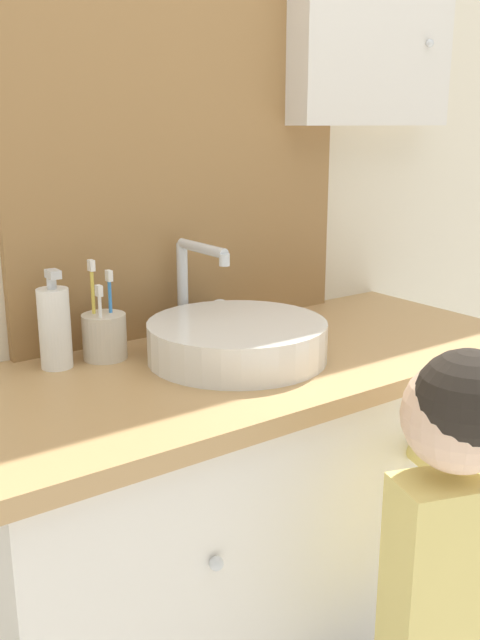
{
  "coord_description": "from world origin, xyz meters",
  "views": [
    {
      "loc": [
        -0.83,
        -0.76,
        1.26
      ],
      "look_at": [
        -0.08,
        0.28,
        0.91
      ],
      "focal_mm": 40.0,
      "sensor_mm": 36.0,
      "label": 1
    }
  ],
  "objects": [
    {
      "name": "wall_back",
      "position": [
        0.04,
        0.62,
        1.29
      ],
      "size": [
        3.2,
        0.18,
        2.5
      ],
      "color": "beige",
      "rests_on": "ground_plane"
    },
    {
      "name": "vanity_counter",
      "position": [
        0.0,
        0.33,
        0.41
      ],
      "size": [
        1.23,
        0.54,
        0.81
      ],
      "color": "silver",
      "rests_on": "ground_plane"
    },
    {
      "name": "sink_basin",
      "position": [
        -0.04,
        0.35,
        0.85
      ],
      "size": [
        0.36,
        0.41,
        0.22
      ],
      "color": "white",
      "rests_on": "vanity_counter"
    },
    {
      "name": "toothbrush_holder",
      "position": [
        -0.25,
        0.5,
        0.86
      ],
      "size": [
        0.09,
        0.09,
        0.2
      ],
      "color": "beige",
      "rests_on": "vanity_counter"
    },
    {
      "name": "soap_dispenser",
      "position": [
        -0.35,
        0.5,
        0.89
      ],
      "size": [
        0.06,
        0.06,
        0.19
      ],
      "color": "white",
      "rests_on": "vanity_counter"
    },
    {
      "name": "child_figure",
      "position": [
        0.06,
        -0.12,
        0.6
      ],
      "size": [
        0.3,
        0.41,
        0.93
      ],
      "color": "slate",
      "rests_on": "ground_plane"
    }
  ]
}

